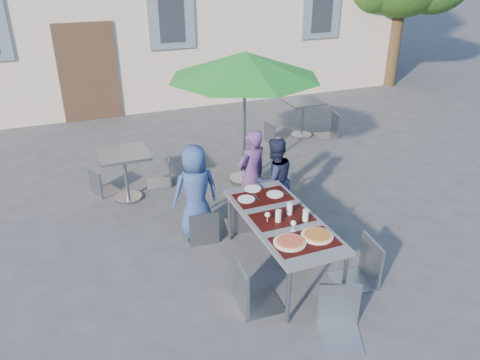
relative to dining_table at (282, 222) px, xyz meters
name	(u,v)px	position (x,y,z in m)	size (l,w,h in m)	color
ground	(341,287)	(0.52, -0.58, -0.70)	(90.00, 90.00, 0.00)	#3F3F41
dining_table	(282,222)	(0.00, 0.00, 0.00)	(0.80, 1.85, 0.76)	#48484D
pizza_near_left	(290,242)	(-0.17, -0.52, 0.07)	(0.36, 0.36, 0.03)	white
pizza_near_right	(317,235)	(0.17, -0.51, 0.07)	(0.36, 0.36, 0.03)	white
glassware	(289,215)	(0.04, -0.09, 0.13)	(0.49, 0.41, 0.15)	silver
place_settings	(258,194)	(-0.02, 0.64, 0.06)	(0.65, 0.47, 0.01)	white
child_0	(195,192)	(-0.71, 1.19, -0.04)	(0.64, 0.42, 1.32)	navy
child_1	(252,176)	(0.17, 1.30, 0.00)	(0.51, 0.33, 1.39)	#57346A
child_2	(274,180)	(0.46, 1.16, -0.06)	(0.62, 0.36, 1.27)	#1C223D
chair_0	(202,207)	(-0.69, 0.97, -0.17)	(0.43, 0.44, 0.91)	gray
chair_1	(242,195)	(-0.09, 1.05, -0.15)	(0.49, 0.49, 0.94)	gray
chair_2	(276,191)	(0.46, 1.09, -0.21)	(0.44, 0.44, 0.84)	gray
chair_3	(251,261)	(-0.61, -0.49, -0.08)	(0.50, 0.49, 1.05)	#8F959A
chair_4	(366,237)	(0.81, -0.56, -0.08)	(0.51, 0.51, 1.04)	gray
chair_5	(343,286)	(0.10, -1.17, -0.12)	(0.58, 0.58, 0.99)	#91969C
patio_umbrella	(245,66)	(0.53, 2.45, 1.29)	(2.42, 2.42, 2.21)	#97989E
cafe_table_0	(125,166)	(-1.43, 2.59, -0.12)	(0.75, 0.75, 0.81)	#97989E
bg_chair_l_0	(98,166)	(-1.80, 2.93, -0.21)	(0.49, 0.49, 0.84)	gray
bg_chair_r_0	(163,154)	(-0.75, 2.91, -0.16)	(0.48, 0.48, 0.92)	gray
cafe_table_1	(303,111)	(2.52, 4.06, -0.14)	(0.73, 0.73, 0.79)	#97989E
bg_chair_l_1	(274,120)	(1.79, 3.94, -0.21)	(0.44, 0.43, 0.85)	gray
bg_chair_r_1	(332,110)	(3.10, 3.84, -0.13)	(0.52, 0.51, 0.97)	gray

